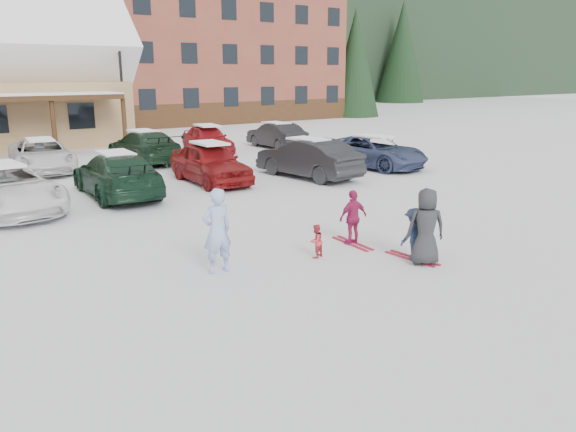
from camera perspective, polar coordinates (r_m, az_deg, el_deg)
ground at (r=12.00m, az=1.60°, el=-5.81°), size 160.00×160.00×0.00m
alpine_hotel at (r=51.68m, az=-11.83°, el=19.13°), size 31.48×14.01×21.48m
lamp_post at (r=34.39m, az=-16.50°, el=12.27°), size 0.50×0.25×5.59m
conifer_1 at (r=55.11m, az=6.83°, el=16.54°), size 4.84×4.84×11.22m
conifer_3 at (r=54.52m, az=-22.53°, el=14.40°), size 3.96×3.96×9.18m
conifer_4 at (r=68.50m, az=1.26°, el=16.45°), size 5.06×5.06×11.73m
adult_skier at (r=11.87m, az=-7.23°, el=-1.51°), size 0.67×0.44×1.83m
toddler_red at (r=12.87m, az=2.85°, el=-2.56°), size 0.45×0.40×0.79m
child_navy at (r=13.01m, az=12.62°, el=-1.78°), size 0.80×0.50×1.19m
skis_child_navy at (r=13.18m, az=12.48°, el=-4.21°), size 0.30×1.41×0.03m
child_magenta at (r=13.87m, az=6.63°, el=-0.14°), size 0.82×0.39×1.37m
skis_child_magenta at (r=14.05m, az=6.55°, el=-2.78°), size 0.29×1.41×0.03m
bystander_dark at (r=12.66m, az=13.83°, el=-1.07°), size 1.00×0.91×1.72m
parked_car_2 at (r=18.99m, az=-26.90°, el=2.51°), size 3.09×5.58×1.48m
parked_car_3 at (r=20.05m, az=-16.99°, el=4.05°), size 2.40×5.29×1.50m
parked_car_4 at (r=21.76m, az=-7.91°, el=5.37°), size 2.02×4.61×1.54m
parked_car_5 at (r=22.67m, az=2.07°, el=5.88°), size 2.21×4.91×1.57m
parked_car_6 at (r=25.44m, az=8.63°, el=6.47°), size 3.10×5.33×1.40m
parked_car_10 at (r=26.18m, az=-23.74°, el=5.64°), size 2.77×5.21×1.39m
parked_car_11 at (r=27.36m, az=-14.43°, el=6.84°), size 2.16×5.18×1.49m
parked_car_12 at (r=29.91m, az=-8.16°, el=7.73°), size 2.24×4.47×1.46m
parked_car_13 at (r=31.63m, az=-1.19°, el=8.18°), size 1.61×4.31×1.41m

